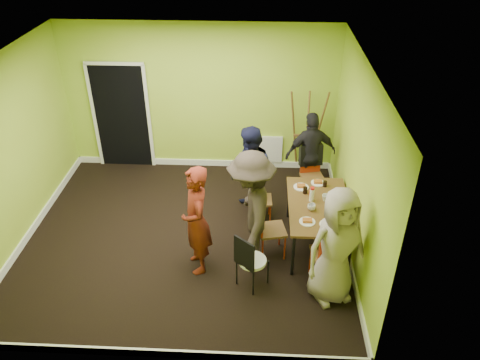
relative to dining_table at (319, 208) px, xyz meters
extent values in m
plane|color=black|center=(-2.02, 0.08, -0.70)|extent=(5.00, 5.00, 0.00)
cube|color=#A3C332|center=(-2.02, 2.33, 0.70)|extent=(5.00, 0.04, 2.80)
cube|color=#A3C332|center=(-2.02, -2.17, 0.70)|extent=(5.00, 0.04, 2.80)
cube|color=#A3C332|center=(-4.52, 0.08, 0.70)|extent=(0.04, 4.50, 2.80)
cube|color=#A3C332|center=(0.48, 0.08, 0.70)|extent=(0.04, 4.50, 2.80)
cube|color=white|center=(-2.02, 0.08, 2.10)|extent=(5.00, 4.50, 0.04)
cube|color=black|center=(-3.52, 2.30, 0.32)|extent=(1.00, 0.05, 2.04)
cube|color=white|center=(-0.72, 2.30, -0.30)|extent=(0.50, 0.04, 0.55)
cylinder|color=black|center=(-0.39, -0.69, -0.34)|extent=(0.04, 0.04, 0.71)
cylinder|color=black|center=(0.39, -0.69, -0.34)|extent=(0.04, 0.04, 0.71)
cylinder|color=black|center=(-0.39, 0.69, -0.34)|extent=(0.04, 0.04, 0.71)
cylinder|color=black|center=(0.39, 0.69, -0.34)|extent=(0.04, 0.04, 0.71)
cube|color=brown|center=(0.00, 0.00, 0.03)|extent=(0.90, 1.50, 0.04)
cylinder|color=red|center=(-1.01, 0.73, -0.50)|extent=(0.02, 0.02, 0.39)
cylinder|color=red|center=(-1.00, 0.43, -0.50)|extent=(0.02, 0.02, 0.39)
cylinder|color=red|center=(-0.71, 0.75, -0.50)|extent=(0.02, 0.02, 0.39)
cylinder|color=red|center=(-0.70, 0.45, -0.50)|extent=(0.02, 0.02, 0.39)
cube|color=brown|center=(-0.85, 0.59, -0.30)|extent=(0.37, 0.37, 0.04)
cube|color=red|center=(-1.02, 0.58, -0.06)|extent=(0.04, 0.33, 0.44)
cylinder|color=red|center=(-0.88, -0.11, -0.47)|extent=(0.03, 0.03, 0.44)
cylinder|color=red|center=(-0.81, -0.44, -0.47)|extent=(0.03, 0.03, 0.44)
cylinder|color=red|center=(-0.56, -0.04, -0.47)|extent=(0.03, 0.03, 0.44)
cylinder|color=red|center=(-0.49, -0.37, -0.47)|extent=(0.03, 0.03, 0.44)
cube|color=brown|center=(-0.69, -0.24, -0.25)|extent=(0.46, 0.46, 0.04)
cube|color=red|center=(-0.87, -0.28, 0.01)|extent=(0.11, 0.37, 0.49)
cylinder|color=red|center=(0.16, 1.44, -0.48)|extent=(0.02, 0.02, 0.43)
cylinder|color=red|center=(-0.16, 1.37, -0.48)|extent=(0.02, 0.02, 0.43)
cylinder|color=red|center=(0.22, 1.13, -0.48)|extent=(0.02, 0.02, 0.43)
cylinder|color=red|center=(-0.09, 1.06, -0.48)|extent=(0.02, 0.02, 0.43)
cube|color=brown|center=(0.03, 1.25, -0.27)|extent=(0.45, 0.45, 0.04)
cube|color=red|center=(-0.01, 1.43, -0.01)|extent=(0.36, 0.10, 0.47)
cylinder|color=red|center=(-0.07, -0.97, -0.46)|extent=(0.03, 0.03, 0.47)
cylinder|color=red|center=(0.28, -0.91, -0.46)|extent=(0.03, 0.03, 0.47)
cylinder|color=red|center=(-0.13, -0.62, -0.46)|extent=(0.03, 0.03, 0.47)
cylinder|color=red|center=(0.22, -0.57, -0.46)|extent=(0.03, 0.03, 0.47)
cube|color=brown|center=(0.07, -0.77, -0.23)|extent=(0.48, 0.48, 0.04)
cube|color=red|center=(0.10, -0.97, 0.06)|extent=(0.40, 0.10, 0.52)
cylinder|color=black|center=(-1.17, -0.91, -0.49)|extent=(0.02, 0.02, 0.41)
cylinder|color=black|center=(-0.93, -1.11, -0.49)|extent=(0.02, 0.02, 0.41)
cylinder|color=black|center=(-0.97, -0.68, -0.49)|extent=(0.02, 0.02, 0.41)
cylinder|color=black|center=(-0.73, -0.87, -0.49)|extent=(0.02, 0.02, 0.41)
cylinder|color=white|center=(-0.95, -0.89, -0.28)|extent=(0.38, 0.38, 0.05)
cube|color=black|center=(-1.06, -1.03, -0.04)|extent=(0.28, 0.24, 0.45)
cylinder|color=brown|center=(-0.27, 2.18, 0.16)|extent=(0.25, 0.40, 1.72)
cylinder|color=brown|center=(0.17, 2.18, 0.16)|extent=(0.25, 0.40, 1.72)
cylinder|color=brown|center=(-0.05, 1.93, 0.16)|extent=(0.04, 0.39, 1.68)
cube|color=brown|center=(-0.05, 2.13, 0.11)|extent=(0.46, 0.04, 0.04)
cylinder|color=white|center=(-0.24, 0.45, 0.06)|extent=(0.24, 0.24, 0.01)
cylinder|color=white|center=(-0.21, -0.43, 0.06)|extent=(0.23, 0.23, 0.01)
cylinder|color=white|center=(0.03, 0.58, 0.06)|extent=(0.22, 0.22, 0.01)
cylinder|color=white|center=(0.07, -0.48, 0.06)|extent=(0.22, 0.22, 0.01)
cylinder|color=white|center=(0.28, 0.16, 0.06)|extent=(0.26, 0.26, 0.01)
cylinder|color=white|center=(0.31, -0.23, 0.06)|extent=(0.23, 0.23, 0.01)
cylinder|color=white|center=(-0.11, 0.10, 0.16)|extent=(0.07, 0.07, 0.20)
cylinder|color=#1B2DCC|center=(0.23, -0.37, 0.16)|extent=(0.08, 0.08, 0.21)
cylinder|color=red|center=(-0.12, 0.25, 0.09)|extent=(0.04, 0.04, 0.08)
cylinder|color=black|center=(-0.19, 0.29, 0.11)|extent=(0.07, 0.07, 0.10)
cylinder|color=black|center=(0.13, 0.50, 0.10)|extent=(0.06, 0.06, 0.09)
cylinder|color=black|center=(0.14, -0.53, 0.10)|extent=(0.06, 0.06, 0.10)
imported|color=white|center=(-0.12, -0.13, 0.10)|extent=(0.12, 0.12, 0.09)
imported|color=white|center=(0.10, 0.11, 0.11)|extent=(0.11, 0.11, 0.10)
imported|color=#5D1B10|center=(-1.74, -0.58, 0.13)|extent=(0.56, 0.70, 1.66)
imported|color=black|center=(-1.03, 0.74, 0.10)|extent=(0.83, 0.93, 1.59)
imported|color=#2C251D|center=(-0.99, -0.39, 0.20)|extent=(0.73, 1.19, 1.80)
imported|color=black|center=(-0.01, 1.50, 0.07)|extent=(0.96, 0.59, 1.53)
imported|color=gray|center=(0.11, -1.05, 0.15)|extent=(0.97, 0.82, 1.70)
camera|label=1|loc=(-0.88, -5.66, 4.04)|focal=35.00mm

